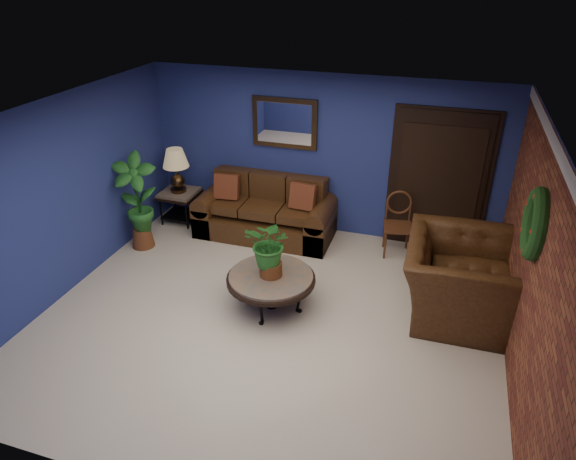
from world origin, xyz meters
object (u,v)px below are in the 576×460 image
(sofa, at_px, (267,215))
(coffee_table, at_px, (271,279))
(end_table, at_px, (180,198))
(armchair, at_px, (458,279))
(side_chair, at_px, (398,219))
(table_lamp, at_px, (176,165))

(sofa, bearing_deg, coffee_table, -68.66)
(end_table, xyz_separation_m, armchair, (4.45, -1.22, 0.07))
(side_chair, bearing_deg, sofa, 170.90)
(end_table, bearing_deg, sofa, 1.15)
(sofa, distance_m, armchair, 3.19)
(end_table, relative_size, table_lamp, 0.85)
(sofa, bearing_deg, armchair, -23.02)
(side_chair, distance_m, armchair, 1.56)
(armchair, bearing_deg, coffee_table, 104.66)
(end_table, xyz_separation_m, side_chair, (3.57, 0.07, 0.12))
(table_lamp, bearing_deg, armchair, -15.28)
(coffee_table, bearing_deg, armchair, 15.50)
(sofa, relative_size, coffee_table, 1.93)
(sofa, height_order, table_lamp, table_lamp)
(sofa, distance_m, coffee_table, 2.00)
(side_chair, bearing_deg, armchair, -65.64)
(coffee_table, relative_size, end_table, 1.87)
(end_table, relative_size, side_chair, 0.63)
(sofa, height_order, side_chair, sofa)
(sofa, relative_size, end_table, 3.60)
(coffee_table, bearing_deg, side_chair, 55.12)
(table_lamp, distance_m, side_chair, 3.60)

